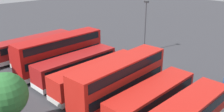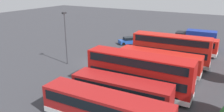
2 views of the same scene
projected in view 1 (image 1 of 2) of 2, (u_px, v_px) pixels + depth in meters
ground_plane at (142, 61)px, 35.17m from camera, size 140.00×140.00×0.00m
bus_single_deck_second at (152, 100)px, 22.06m from camera, size 2.92×10.41×2.95m
bus_double_decker_third at (120, 80)px, 23.85m from camera, size 3.35×11.63×4.55m
bus_single_deck_fourth at (97, 75)px, 27.04m from camera, size 2.90×11.45×2.95m
bus_single_deck_fifth at (76, 66)px, 29.41m from camera, size 2.92×10.86×2.95m
bus_double_decker_sixth at (60, 52)px, 31.62m from camera, size 3.00×12.07×4.55m
bus_single_deck_seventh at (48, 51)px, 34.52m from camera, size 3.24×10.40×2.95m
bus_single_deck_far_end at (34, 46)px, 36.70m from camera, size 3.12×12.03×2.95m
lamp_post_tall at (145, 23)px, 37.42m from camera, size 0.70×0.30×7.98m
tree_leftmost at (5, 95)px, 18.78m from camera, size 3.50×3.50×5.42m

